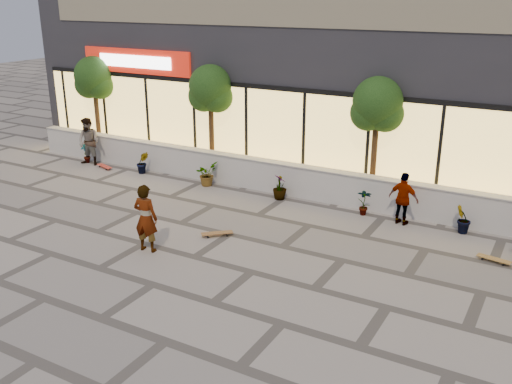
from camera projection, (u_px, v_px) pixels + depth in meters
The scene contains 18 objects.
ground at pixel (153, 285), 12.87m from camera, with size 80.00×80.00×0.00m, color gray.
planter_wall at pixel (290, 179), 18.45m from camera, with size 22.00×0.42×1.04m.
retail_building at pixel (356, 48), 21.73m from camera, with size 24.00×9.17×8.50m.
shrub_a at pixel (86, 152), 21.98m from camera, with size 0.43×0.29×0.81m, color black.
shrub_b at pixel (143, 163), 20.68m from camera, with size 0.45×0.36×0.81m, color black.
shrub_c at pixel (207, 174), 19.38m from camera, with size 0.73×0.63×0.81m, color black.
shrub_d at pixel (280, 187), 18.08m from camera, with size 0.45×0.45×0.81m, color black.
shrub_e at pixel (364, 202), 16.78m from camera, with size 0.43×0.29×0.81m, color black.
shrub_f at pixel (463, 220), 15.48m from camera, with size 0.45×0.36×0.81m, color black.
tree_west at pixel (94, 80), 22.39m from camera, with size 1.60×1.50×3.92m.
tree_midwest at pixel (210, 91), 19.84m from camera, with size 1.60×1.50×3.92m.
tree_mideast at pixel (377, 107), 17.05m from camera, with size 1.60×1.50×3.92m.
skater_center at pixel (146, 218), 14.29m from camera, with size 0.65×0.42×1.77m, color white.
skater_left at pixel (89, 142), 21.53m from camera, with size 0.88×0.69×1.81m, color tan.
skater_right_near at pixel (403, 199), 15.99m from camera, with size 0.89×0.37×1.53m, color silver.
skateboard_center at pixel (217, 233), 15.40m from camera, with size 0.78×0.74×0.10m.
skateboard_left at pixel (105, 166), 21.35m from camera, with size 0.84×0.45×0.10m.
skateboard_right_near at pixel (494, 259), 13.92m from camera, with size 0.83×0.34×0.10m.
Camera 1 is at (7.67, -8.82, 6.23)m, focal length 40.00 mm.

